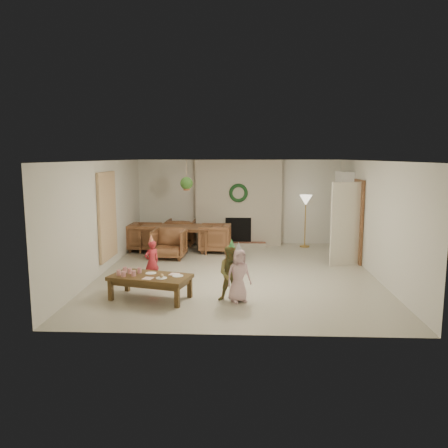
# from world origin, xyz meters

# --- Properties ---
(floor) EXTENTS (7.00, 7.00, 0.00)m
(floor) POSITION_xyz_m (0.00, 0.00, 0.00)
(floor) COLOR #B7B29E
(floor) RESTS_ON ground
(ceiling) EXTENTS (7.00, 7.00, 0.00)m
(ceiling) POSITION_xyz_m (0.00, 0.00, 2.50)
(ceiling) COLOR white
(ceiling) RESTS_ON wall_back
(wall_back) EXTENTS (7.00, 0.00, 7.00)m
(wall_back) POSITION_xyz_m (0.00, 3.50, 1.25)
(wall_back) COLOR silver
(wall_back) RESTS_ON floor
(wall_front) EXTENTS (7.00, 0.00, 7.00)m
(wall_front) POSITION_xyz_m (0.00, -3.50, 1.25)
(wall_front) COLOR silver
(wall_front) RESTS_ON floor
(wall_left) EXTENTS (0.00, 7.00, 7.00)m
(wall_left) POSITION_xyz_m (-3.00, 0.00, 1.25)
(wall_left) COLOR silver
(wall_left) RESTS_ON floor
(wall_right) EXTENTS (0.00, 7.00, 7.00)m
(wall_right) POSITION_xyz_m (3.00, 0.00, 1.25)
(wall_right) COLOR silver
(wall_right) RESTS_ON floor
(fireplace_mass) EXTENTS (2.50, 0.40, 2.50)m
(fireplace_mass) POSITION_xyz_m (0.00, 3.30, 1.25)
(fireplace_mass) COLOR #581C17
(fireplace_mass) RESTS_ON floor
(fireplace_hearth) EXTENTS (1.60, 0.30, 0.12)m
(fireplace_hearth) POSITION_xyz_m (0.00, 2.95, 0.06)
(fireplace_hearth) COLOR maroon
(fireplace_hearth) RESTS_ON floor
(fireplace_firebox) EXTENTS (0.75, 0.12, 0.75)m
(fireplace_firebox) POSITION_xyz_m (0.00, 3.12, 0.45)
(fireplace_firebox) COLOR black
(fireplace_firebox) RESTS_ON floor
(fireplace_wreath) EXTENTS (0.54, 0.10, 0.54)m
(fireplace_wreath) POSITION_xyz_m (0.00, 3.07, 1.55)
(fireplace_wreath) COLOR #15381B
(fireplace_wreath) RESTS_ON fireplace_mass
(floor_lamp_base) EXTENTS (0.28, 0.28, 0.03)m
(floor_lamp_base) POSITION_xyz_m (1.93, 3.00, 0.02)
(floor_lamp_base) COLOR gold
(floor_lamp_base) RESTS_ON floor
(floor_lamp_post) EXTENTS (0.03, 0.03, 1.35)m
(floor_lamp_post) POSITION_xyz_m (1.93, 3.00, 0.70)
(floor_lamp_post) COLOR gold
(floor_lamp_post) RESTS_ON floor
(floor_lamp_shade) EXTENTS (0.36, 0.36, 0.30)m
(floor_lamp_shade) POSITION_xyz_m (1.93, 3.00, 1.35)
(floor_lamp_shade) COLOR beige
(floor_lamp_shade) RESTS_ON floor_lamp_post
(bookshelf_carcass) EXTENTS (0.30, 1.00, 2.20)m
(bookshelf_carcass) POSITION_xyz_m (2.84, 2.30, 1.10)
(bookshelf_carcass) COLOR white
(bookshelf_carcass) RESTS_ON floor
(bookshelf_shelf_a) EXTENTS (0.30, 0.92, 0.03)m
(bookshelf_shelf_a) POSITION_xyz_m (2.82, 2.30, 0.45)
(bookshelf_shelf_a) COLOR white
(bookshelf_shelf_a) RESTS_ON bookshelf_carcass
(bookshelf_shelf_b) EXTENTS (0.30, 0.92, 0.03)m
(bookshelf_shelf_b) POSITION_xyz_m (2.82, 2.30, 0.85)
(bookshelf_shelf_b) COLOR white
(bookshelf_shelf_b) RESTS_ON bookshelf_carcass
(bookshelf_shelf_c) EXTENTS (0.30, 0.92, 0.03)m
(bookshelf_shelf_c) POSITION_xyz_m (2.82, 2.30, 1.25)
(bookshelf_shelf_c) COLOR white
(bookshelf_shelf_c) RESTS_ON bookshelf_carcass
(bookshelf_shelf_d) EXTENTS (0.30, 0.92, 0.03)m
(bookshelf_shelf_d) POSITION_xyz_m (2.82, 2.30, 1.65)
(bookshelf_shelf_d) COLOR white
(bookshelf_shelf_d) RESTS_ON bookshelf_carcass
(books_row_lower) EXTENTS (0.20, 0.40, 0.24)m
(books_row_lower) POSITION_xyz_m (2.80, 2.15, 0.59)
(books_row_lower) COLOR #A4351E
(books_row_lower) RESTS_ON bookshelf_shelf_a
(books_row_mid) EXTENTS (0.20, 0.44, 0.24)m
(books_row_mid) POSITION_xyz_m (2.80, 2.35, 0.99)
(books_row_mid) COLOR navy
(books_row_mid) RESTS_ON bookshelf_shelf_b
(books_row_upper) EXTENTS (0.20, 0.36, 0.22)m
(books_row_upper) POSITION_xyz_m (2.80, 2.20, 1.38)
(books_row_upper) COLOR #A46C23
(books_row_upper) RESTS_ON bookshelf_shelf_c
(door_frame) EXTENTS (0.05, 0.86, 2.04)m
(door_frame) POSITION_xyz_m (2.96, 1.20, 1.02)
(door_frame) COLOR brown
(door_frame) RESTS_ON floor
(door_leaf) EXTENTS (0.77, 0.32, 2.00)m
(door_leaf) POSITION_xyz_m (2.58, 0.82, 1.00)
(door_leaf) COLOR beige
(door_leaf) RESTS_ON floor
(curtain_panel) EXTENTS (0.06, 1.20, 2.00)m
(curtain_panel) POSITION_xyz_m (-2.96, 0.20, 1.25)
(curtain_panel) COLOR beige
(curtain_panel) RESTS_ON wall_left
(dining_table) EXTENTS (2.02, 1.18, 0.69)m
(dining_table) POSITION_xyz_m (-1.72, 2.24, 0.35)
(dining_table) COLOR brown
(dining_table) RESTS_ON floor
(dining_chair_near) EXTENTS (0.85, 0.88, 0.77)m
(dining_chair_near) POSITION_xyz_m (-1.75, 1.37, 0.38)
(dining_chair_near) COLOR brown
(dining_chair_near) RESTS_ON floor
(dining_chair_far) EXTENTS (0.85, 0.88, 0.77)m
(dining_chair_far) POSITION_xyz_m (-1.68, 3.11, 0.38)
(dining_chair_far) COLOR brown
(dining_chair_far) RESTS_ON floor
(dining_chair_left) EXTENTS (0.88, 0.85, 0.77)m
(dining_chair_left) POSITION_xyz_m (-2.58, 2.27, 0.38)
(dining_chair_left) COLOR brown
(dining_chair_left) RESTS_ON floor
(dining_chair_right) EXTENTS (0.88, 0.85, 0.77)m
(dining_chair_right) POSITION_xyz_m (-0.63, 2.19, 0.38)
(dining_chair_right) COLOR brown
(dining_chair_right) RESTS_ON floor
(hanging_plant_cord) EXTENTS (0.01, 0.01, 0.70)m
(hanging_plant_cord) POSITION_xyz_m (-1.30, 1.50, 2.15)
(hanging_plant_cord) COLOR tan
(hanging_plant_cord) RESTS_ON ceiling
(hanging_plant_pot) EXTENTS (0.16, 0.16, 0.12)m
(hanging_plant_pot) POSITION_xyz_m (-1.30, 1.50, 1.80)
(hanging_plant_pot) COLOR brown
(hanging_plant_pot) RESTS_ON hanging_plant_cord
(hanging_plant_foliage) EXTENTS (0.32, 0.32, 0.32)m
(hanging_plant_foliage) POSITION_xyz_m (-1.30, 1.50, 1.92)
(hanging_plant_foliage) COLOR #254C19
(hanging_plant_foliage) RESTS_ON hanging_plant_pot
(coffee_table_top) EXTENTS (1.58, 1.07, 0.07)m
(coffee_table_top) POSITION_xyz_m (-1.55, -1.90, 0.41)
(coffee_table_top) COLOR brown
(coffee_table_top) RESTS_ON floor
(coffee_table_apron) EXTENTS (1.44, 0.94, 0.09)m
(coffee_table_apron) POSITION_xyz_m (-1.55, -1.90, 0.33)
(coffee_table_apron) COLOR brown
(coffee_table_apron) RESTS_ON floor
(coffee_leg_fl) EXTENTS (0.10, 0.10, 0.38)m
(coffee_leg_fl) POSITION_xyz_m (-2.26, -2.02, 0.19)
(coffee_leg_fl) COLOR brown
(coffee_leg_fl) RESTS_ON floor
(coffee_leg_fr) EXTENTS (0.10, 0.10, 0.38)m
(coffee_leg_fr) POSITION_xyz_m (-0.99, -2.36, 0.19)
(coffee_leg_fr) COLOR brown
(coffee_leg_fr) RESTS_ON floor
(coffee_leg_bl) EXTENTS (0.10, 0.10, 0.38)m
(coffee_leg_bl) POSITION_xyz_m (-2.10, -1.45, 0.19)
(coffee_leg_bl) COLOR brown
(coffee_leg_bl) RESTS_ON floor
(coffee_leg_br) EXTENTS (0.10, 0.10, 0.38)m
(coffee_leg_br) POSITION_xyz_m (-0.84, -1.79, 0.19)
(coffee_leg_br) COLOR brown
(coffee_leg_br) RESTS_ON floor
(cup_a) EXTENTS (0.10, 0.10, 0.10)m
(cup_a) POSITION_xyz_m (-2.13, -1.92, 0.49)
(cup_a) COLOR white
(cup_a) RESTS_ON coffee_table_top
(cup_b) EXTENTS (0.10, 0.10, 0.10)m
(cup_b) POSITION_xyz_m (-2.07, -1.71, 0.49)
(cup_b) COLOR white
(cup_b) RESTS_ON coffee_table_top
(cup_c) EXTENTS (0.10, 0.10, 0.10)m
(cup_c) POSITION_xyz_m (-2.01, -2.01, 0.49)
(cup_c) COLOR white
(cup_c) RESTS_ON coffee_table_top
(cup_d) EXTENTS (0.10, 0.10, 0.10)m
(cup_d) POSITION_xyz_m (-1.95, -1.79, 0.49)
(cup_d) COLOR white
(cup_d) RESTS_ON coffee_table_top
(cup_e) EXTENTS (0.10, 0.10, 0.10)m
(cup_e) POSITION_xyz_m (-1.84, -1.96, 0.49)
(cup_e) COLOR white
(cup_e) RESTS_ON coffee_table_top
(cup_f) EXTENTS (0.10, 0.10, 0.10)m
(cup_f) POSITION_xyz_m (-1.78, -1.75, 0.49)
(cup_f) COLOR white
(cup_f) RESTS_ON coffee_table_top
(plate_a) EXTENTS (0.24, 0.24, 0.01)m
(plate_a) POSITION_xyz_m (-1.57, -1.76, 0.45)
(plate_a) COLOR white
(plate_a) RESTS_ON coffee_table_top
(plate_b) EXTENTS (0.24, 0.24, 0.01)m
(plate_b) POSITION_xyz_m (-1.31, -2.08, 0.45)
(plate_b) COLOR white
(plate_b) RESTS_ON coffee_table_top
(plate_c) EXTENTS (0.24, 0.24, 0.01)m
(plate_c) POSITION_xyz_m (-1.04, -1.93, 0.45)
(plate_c) COLOR white
(plate_c) RESTS_ON coffee_table_top
(food_scoop) EXTENTS (0.10, 0.10, 0.08)m
(food_scoop) POSITION_xyz_m (-1.31, -2.08, 0.49)
(food_scoop) COLOR tan
(food_scoop) RESTS_ON plate_b
(napkin_left) EXTENTS (0.20, 0.20, 0.01)m
(napkin_left) POSITION_xyz_m (-1.55, -2.11, 0.45)
(napkin_left) COLOR #FBB9B9
(napkin_left) RESTS_ON coffee_table_top
(napkin_right) EXTENTS (0.20, 0.20, 0.01)m
(napkin_right) POSITION_xyz_m (-1.12, -1.81, 0.45)
(napkin_right) COLOR #FBB9B9
(napkin_right) RESTS_ON coffee_table_top
(child_red) EXTENTS (0.39, 0.37, 0.89)m
(child_red) POSITION_xyz_m (-1.73, -0.88, 0.45)
(child_red) COLOR #B4262F
(child_red) RESTS_ON floor
(party_hat_red) EXTENTS (0.16, 0.16, 0.17)m
(party_hat_red) POSITION_xyz_m (-1.73, -0.88, 0.93)
(party_hat_red) COLOR gold
(party_hat_red) RESTS_ON child_red
(child_plaid) EXTENTS (0.53, 0.42, 1.03)m
(child_plaid) POSITION_xyz_m (-0.06, -1.97, 0.51)
(child_plaid) COLOR #9C5C2A
(child_plaid) RESTS_ON floor
(party_hat_plaid) EXTENTS (0.16, 0.16, 0.17)m
(party_hat_plaid) POSITION_xyz_m (-0.06, -1.97, 1.06)
(party_hat_plaid) COLOR #4CB258
(party_hat_plaid) RESTS_ON child_plaid
(child_pink) EXTENTS (0.56, 0.49, 0.97)m
(child_pink) POSITION_xyz_m (0.07, -1.98, 0.48)
(child_pink) COLOR beige
(child_pink) RESTS_ON floor
(party_hat_pink) EXTENTS (0.16, 0.16, 0.17)m
(party_hat_pink) POSITION_xyz_m (0.07, -1.98, 1.01)
(party_hat_pink) COLOR silver
(party_hat_pink) RESTS_ON child_pink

